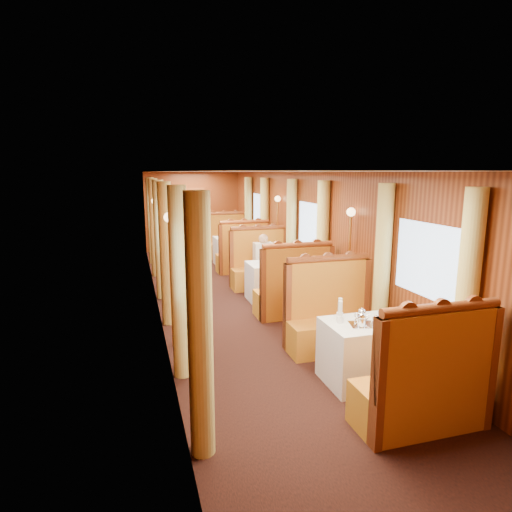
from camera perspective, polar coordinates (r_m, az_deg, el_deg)
name	(u,v)px	position (r m, az deg, el deg)	size (l,w,h in m)	color
floor	(238,303)	(8.34, -2.41, -6.26)	(3.00, 12.00, 0.01)	black
ceiling	(237,172)	(7.96, -2.56, 11.18)	(3.00, 12.00, 0.01)	silver
wall_far	(193,211)	(13.92, -8.41, 5.90)	(3.00, 2.50, 0.01)	brown
wall_near	(492,398)	(2.85, 29.00, -16.22)	(3.00, 2.50, 0.01)	brown
wall_left	(156,243)	(7.85, -13.19, 1.72)	(12.00, 2.50, 0.01)	brown
wall_right	(311,236)	(8.54, 7.35, 2.67)	(12.00, 2.50, 0.01)	brown
doorway_far	(193,219)	(13.92, -8.36, 4.86)	(0.80, 0.04, 2.00)	brown
table_near	(368,352)	(5.42, 14.75, -12.25)	(1.05, 0.72, 0.75)	white
banquette_near_fwd	(423,388)	(4.65, 21.43, -16.12)	(1.30, 0.55, 1.34)	#AC4813
banquette_near_aft	(331,320)	(6.23, 9.95, -8.44)	(1.30, 0.55, 1.34)	#AC4813
table_mid	(275,281)	(8.44, 2.52, -3.40)	(1.05, 0.72, 0.75)	white
banquette_mid_fwd	(293,293)	(7.51, 5.02, -4.90)	(1.30, 0.55, 1.34)	#AC4813
banquette_mid_aft	(260,268)	(9.37, 0.54, -1.62)	(1.30, 0.55, 1.34)	#AC4813
table_far	(234,251)	(11.73, -2.96, 0.72)	(1.05, 0.72, 0.75)	white
banquette_far_fwd	(243,256)	(10.76, -1.72, 0.04)	(1.30, 0.55, 1.34)	#AC4813
banquette_far_aft	(226,243)	(12.70, -4.02, 1.73)	(1.30, 0.55, 1.34)	#AC4813
tea_tray	(365,325)	(5.16, 14.29, -8.89)	(0.34, 0.26, 0.01)	silver
teapot_left	(361,322)	(5.06, 13.85, -8.52)	(0.17, 0.13, 0.14)	silver
teapot_right	(376,322)	(5.13, 15.68, -8.51)	(0.14, 0.10, 0.11)	silver
teapot_back	(362,317)	(5.25, 13.90, -7.87)	(0.15, 0.12, 0.12)	silver
fruit_plate	(402,322)	(5.33, 18.91, -8.36)	(0.21, 0.21, 0.05)	white
cup_inboard	(340,314)	(5.15, 11.13, -7.61)	(0.08, 0.08, 0.26)	white
cup_outboard	(340,311)	(5.27, 11.12, -7.18)	(0.08, 0.08, 0.26)	white
rose_vase_mid	(274,254)	(8.34, 2.44, 0.31)	(0.06, 0.06, 0.36)	silver
rose_vase_far	(233,231)	(11.67, -3.13, 3.41)	(0.06, 0.06, 0.36)	silver
window_left_near	(177,277)	(4.38, -10.50, -2.83)	(1.20, 0.90, 0.01)	#90ADD4
curtain_left_near_a	(200,329)	(3.73, -7.48, -9.64)	(0.22, 0.22, 2.35)	#E2D574
curtain_left_near_b	(180,284)	(5.21, -10.13, -3.69)	(0.22, 0.22, 2.35)	#E2D574
window_right_near	(427,261)	(5.51, 21.87, -0.58)	(1.20, 0.90, 0.01)	#90ADD4
curtain_right_near_a	(466,302)	(4.94, 26.23, -5.54)	(0.22, 0.22, 2.35)	#E2D574
curtain_right_near_b	(382,270)	(6.13, 16.46, -1.75)	(0.22, 0.22, 2.35)	#E2D574
window_left_mid	(156,232)	(7.82, -13.14, 3.18)	(1.20, 0.90, 0.01)	#90ADD4
curtain_left_mid_a	(167,255)	(7.10, -11.84, 0.20)	(0.22, 0.22, 2.35)	#E2D574
curtain_left_mid_b	(160,240)	(8.63, -12.67, 2.08)	(0.22, 0.22, 2.35)	#E2D574
window_right_mid	(311,226)	(8.50, 7.29, 4.00)	(1.20, 0.90, 0.01)	#90ADD4
curtain_right_mid_a	(322,246)	(7.80, 8.81, 1.27)	(0.22, 0.22, 2.35)	#E2D574
curtain_right_mid_b	(291,234)	(9.22, 4.73, 2.88)	(0.22, 0.22, 2.35)	#E2D574
window_left_far	(148,214)	(11.29, -14.17, 5.50)	(1.20, 0.90, 0.01)	#90ADD4
curtain_left_far_a	(155,228)	(10.55, -13.36, 3.66)	(0.22, 0.22, 2.35)	#E2D574
curtain_left_far_b	(151,221)	(12.10, -13.76, 4.57)	(0.22, 0.22, 2.35)	#E2D574
window_right_far	(260,211)	(11.78, 0.49, 6.06)	(1.20, 0.90, 0.01)	#90ADD4
curtain_right_far_a	(264,224)	(11.03, 1.13, 4.28)	(0.22, 0.22, 2.35)	#E2D574
curtain_right_far_b	(249,218)	(12.52, -1.01, 5.09)	(0.22, 0.22, 2.35)	#E2D574
sconce_left_fore	(170,253)	(6.11, -11.37, 0.46)	(0.14, 0.14, 1.95)	#BF8C3F
sconce_right_fore	(350,243)	(6.92, 12.39, 1.65)	(0.14, 0.14, 1.95)	#BF8C3F
sconce_left_aft	(156,224)	(9.56, -13.22, 4.19)	(0.14, 0.14, 1.95)	#BF8C3F
sconce_right_aft	(278,220)	(10.10, 2.89, 4.82)	(0.14, 0.14, 1.95)	#BF8C3F
steward	(191,257)	(8.56, -8.71, -0.16)	(0.61, 0.40, 1.67)	navy
passenger	(264,256)	(9.05, 1.03, -0.02)	(0.40, 0.44, 0.76)	beige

